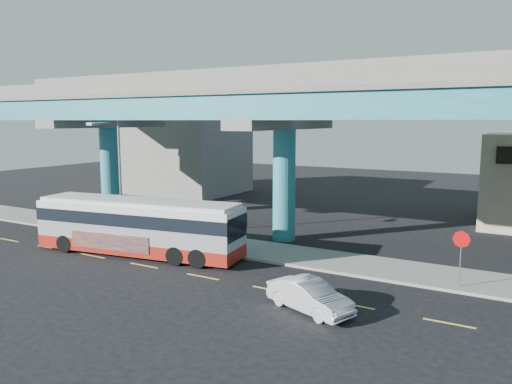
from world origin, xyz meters
The scene contains 10 objects.
ground centered at (0.00, 0.00, 0.00)m, with size 120.00×120.00×0.00m, color black.
sidewalk centered at (0.00, 5.50, 0.07)m, with size 70.00×4.00×0.15m, color gray.
lane_markings centered at (0.00, -0.30, 0.01)m, with size 58.00×0.12×0.01m.
viaduct centered at (0.00, 9.11, 9.14)m, with size 52.00×12.40×11.70m.
building_concrete centered at (-20.00, 24.00, 4.50)m, with size 12.00×10.00×9.00m, color gray.
transit_bus centered at (-5.85, 1.35, 1.82)m, with size 13.18×4.65×3.32m.
sedan centered at (6.65, -1.85, 0.66)m, with size 4.26×2.75×1.33m, color #BCBCC2.
parked_car centered at (-17.13, 5.58, 0.77)m, with size 3.86×2.18×1.24m, color #323237.
street_lamp centered at (-9.85, 3.44, 5.26)m, with size 0.50×2.56×7.88m.
stop_sign centered at (11.73, 4.18, 2.12)m, with size 0.81×0.09×2.71m.
Camera 1 is at (14.69, -20.45, 7.99)m, focal length 35.00 mm.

